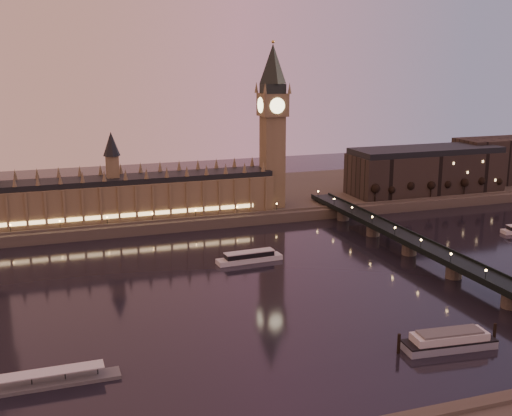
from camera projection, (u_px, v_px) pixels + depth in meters
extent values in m
plane|color=black|center=(254.00, 287.00, 287.00)|extent=(700.00, 700.00, 0.00)
cube|color=#423D35|center=(218.00, 199.00, 447.47)|extent=(560.00, 130.00, 6.00)
cube|color=brown|center=(124.00, 200.00, 381.48)|extent=(180.00, 26.00, 22.00)
cube|color=black|center=(123.00, 179.00, 378.54)|extent=(180.00, 22.00, 3.20)
cube|color=#FFCC7F|center=(128.00, 215.00, 370.47)|extent=(153.00, 0.25, 2.20)
cube|color=brown|center=(272.00, 162.00, 407.23)|extent=(13.00, 13.00, 58.00)
cube|color=brown|center=(273.00, 105.00, 398.85)|extent=(16.00, 16.00, 14.00)
cylinder|color=#FFEAA5|center=(277.00, 106.00, 391.33)|extent=(9.60, 0.35, 9.60)
cylinder|color=#FFEAA5|center=(260.00, 105.00, 396.24)|extent=(0.35, 9.60, 9.60)
cube|color=black|center=(273.00, 88.00, 396.52)|extent=(13.00, 13.00, 6.00)
cone|color=black|center=(273.00, 64.00, 393.02)|extent=(17.68, 17.68, 24.00)
sphere|color=gold|center=(273.00, 42.00, 390.00)|extent=(2.00, 2.00, 2.00)
cube|color=black|center=(431.00, 250.00, 314.45)|extent=(13.00, 260.00, 2.00)
cube|color=black|center=(420.00, 248.00, 312.09)|extent=(0.60, 260.00, 1.00)
cube|color=black|center=(442.00, 246.00, 316.11)|extent=(0.60, 260.00, 1.00)
cube|color=black|center=(425.00, 173.00, 453.83)|extent=(110.00, 36.00, 28.00)
cube|color=black|center=(427.00, 150.00, 450.11)|extent=(108.00, 34.00, 4.00)
cube|color=black|center=(496.00, 161.00, 486.46)|extent=(60.00, 30.00, 34.00)
cylinder|color=black|center=(374.00, 197.00, 423.48)|extent=(0.70, 0.70, 7.70)
sphere|color=black|center=(374.00, 191.00, 422.55)|extent=(5.14, 5.14, 5.14)
cylinder|color=black|center=(393.00, 195.00, 428.02)|extent=(0.70, 0.70, 7.70)
sphere|color=black|center=(393.00, 189.00, 427.08)|extent=(5.14, 5.14, 5.14)
cylinder|color=black|center=(411.00, 194.00, 432.56)|extent=(0.70, 0.70, 7.70)
sphere|color=black|center=(411.00, 188.00, 431.62)|extent=(5.14, 5.14, 5.14)
cylinder|color=black|center=(429.00, 192.00, 437.09)|extent=(0.70, 0.70, 7.70)
sphere|color=black|center=(429.00, 187.00, 436.16)|extent=(5.14, 5.14, 5.14)
cylinder|color=black|center=(447.00, 191.00, 441.63)|extent=(0.70, 0.70, 7.70)
sphere|color=black|center=(447.00, 185.00, 440.69)|extent=(5.14, 5.14, 5.14)
cylinder|color=black|center=(464.00, 190.00, 446.17)|extent=(0.70, 0.70, 7.70)
sphere|color=black|center=(465.00, 184.00, 445.23)|extent=(5.14, 5.14, 5.14)
cylinder|color=black|center=(481.00, 188.00, 450.70)|extent=(0.70, 0.70, 7.70)
sphere|color=black|center=(482.00, 183.00, 449.77)|extent=(5.14, 5.14, 5.14)
cylinder|color=black|center=(498.00, 187.00, 455.24)|extent=(0.70, 0.70, 7.70)
sphere|color=black|center=(498.00, 181.00, 454.30)|extent=(5.14, 5.14, 5.14)
cube|color=silver|center=(249.00, 259.00, 322.09)|extent=(34.01, 9.17, 2.47)
cube|color=black|center=(249.00, 255.00, 321.51)|extent=(25.20, 7.36, 2.47)
cube|color=silver|center=(249.00, 252.00, 321.17)|extent=(25.89, 7.69, 0.45)
cube|color=#818EA4|center=(449.00, 345.00, 226.73)|extent=(34.23, 12.46, 2.72)
cube|color=black|center=(449.00, 341.00, 226.35)|extent=(34.23, 12.46, 0.52)
cube|color=silver|center=(450.00, 336.00, 225.97)|extent=(27.88, 10.84, 2.72)
cube|color=#595B5E|center=(450.00, 332.00, 225.57)|extent=(23.61, 9.41, 0.73)
cylinder|color=black|center=(399.00, 344.00, 222.75)|extent=(1.15, 1.15, 7.12)
cylinder|color=black|center=(495.00, 333.00, 231.53)|extent=(1.15, 1.15, 7.12)
cube|color=#595B5E|center=(52.00, 383.00, 201.99)|extent=(42.28, 7.05, 1.21)
cube|color=silver|center=(48.00, 372.00, 200.74)|extent=(34.23, 6.04, 0.30)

